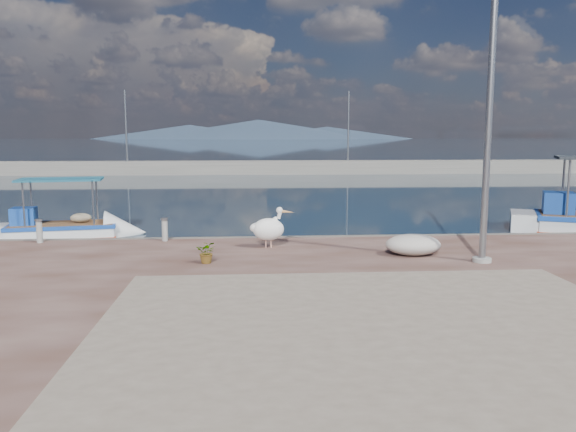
# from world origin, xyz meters

# --- Properties ---
(ground) EXTENTS (1400.00, 1400.00, 0.00)m
(ground) POSITION_xyz_m (0.00, 0.00, 0.00)
(ground) COLOR #162635
(ground) RESTS_ON ground
(quay_patch) EXTENTS (9.00, 7.00, 0.01)m
(quay_patch) POSITION_xyz_m (1.00, -3.00, 0.50)
(quay_patch) COLOR gray
(quay_patch) RESTS_ON quay
(breakwater) EXTENTS (120.00, 2.20, 7.50)m
(breakwater) POSITION_xyz_m (-0.00, 40.00, 0.60)
(breakwater) COLOR gray
(breakwater) RESTS_ON ground
(mountains) EXTENTS (370.00, 280.00, 22.00)m
(mountains) POSITION_xyz_m (4.39, 650.00, 9.51)
(mountains) COLOR #28384C
(mountains) RESTS_ON ground
(boat_left) EXTENTS (5.14, 2.39, 2.38)m
(boat_left) POSITION_xyz_m (-7.54, 8.22, 0.19)
(boat_left) COLOR white
(boat_left) RESTS_ON ground
(pelican) EXTENTS (1.15, 0.61, 1.10)m
(pelican) POSITION_xyz_m (-0.54, 3.43, 1.02)
(pelican) COLOR tan
(pelican) RESTS_ON quay
(lamp_post) EXTENTS (0.44, 0.96, 7.00)m
(lamp_post) POSITION_xyz_m (4.47, 1.39, 3.80)
(lamp_post) COLOR gray
(lamp_post) RESTS_ON quay
(bollard_near) EXTENTS (0.22, 0.22, 0.66)m
(bollard_near) POSITION_xyz_m (-3.47, 4.60, 0.86)
(bollard_near) COLOR gray
(bollard_near) RESTS_ON quay
(bollard_far) EXTENTS (0.22, 0.22, 0.68)m
(bollard_far) POSITION_xyz_m (-6.94, 4.56, 0.87)
(bollard_far) COLOR gray
(bollard_far) RESTS_ON quay
(potted_plant) EXTENTS (0.52, 0.46, 0.53)m
(potted_plant) POSITION_xyz_m (-2.06, 1.67, 0.77)
(potted_plant) COLOR #33722D
(potted_plant) RESTS_ON quay
(net_pile_d) EXTENTS (1.39, 1.04, 0.52)m
(net_pile_d) POSITION_xyz_m (3.06, 2.25, 0.76)
(net_pile_d) COLOR beige
(net_pile_d) RESTS_ON quay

